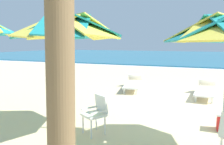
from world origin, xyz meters
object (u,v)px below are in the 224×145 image
at_px(beach_umbrella_1, 69,28).
at_px(plastic_chair_1, 96,112).
at_px(sun_lounger_1, 205,90).
at_px(sun_lounger_2, 133,83).

relative_size(beach_umbrella_1, plastic_chair_1, 3.14).
height_order(beach_umbrella_1, plastic_chair_1, beach_umbrella_1).
height_order(beach_umbrella_1, sun_lounger_1, beach_umbrella_1).
distance_m(beach_umbrella_1, sun_lounger_2, 5.27).
bearing_deg(beach_umbrella_1, plastic_chair_1, 0.67).
distance_m(plastic_chair_1, sun_lounger_1, 5.10).
bearing_deg(sun_lounger_1, beach_umbrella_1, -122.70).
bearing_deg(sun_lounger_1, plastic_chair_1, -116.56).
height_order(plastic_chair_1, sun_lounger_1, plastic_chair_1).
bearing_deg(plastic_chair_1, beach_umbrella_1, -179.33).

